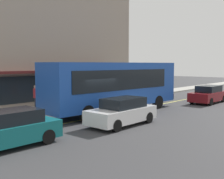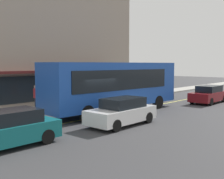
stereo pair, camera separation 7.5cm
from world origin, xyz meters
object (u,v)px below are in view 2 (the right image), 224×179
(car_teal, at_px, (7,129))
(car_maroon, at_px, (208,94))
(bus, at_px, (116,84))
(traffic_light, at_px, (89,75))
(car_white, at_px, (122,112))
(pedestrian_at_corner, at_px, (36,95))

(car_teal, bearing_deg, car_maroon, -2.14)
(bus, height_order, traffic_light, bus)
(traffic_light, xyz_separation_m, car_white, (-4.16, -7.06, -1.79))
(bus, height_order, car_maroon, bus)
(bus, distance_m, car_white, 4.34)
(car_white, xyz_separation_m, car_teal, (-6.38, 0.78, 0.00))
(bus, bearing_deg, pedestrian_at_corner, 129.38)
(traffic_light, bearing_deg, pedestrian_at_corner, 175.87)
(car_maroon, bearing_deg, bus, 162.19)
(car_maroon, bearing_deg, traffic_light, 138.10)
(traffic_light, xyz_separation_m, pedestrian_at_corner, (-4.91, 0.35, -1.33))
(traffic_light, bearing_deg, car_maroon, -41.90)
(bus, xyz_separation_m, pedestrian_at_corner, (-3.62, 4.41, -0.78))
(traffic_light, distance_m, car_teal, 12.40)
(car_maroon, distance_m, pedestrian_at_corner, 14.63)
(bus, height_order, pedestrian_at_corner, bus)
(car_white, xyz_separation_m, car_maroon, (11.92, 0.10, 0.00))
(traffic_light, distance_m, car_white, 8.39)
(car_teal, bearing_deg, traffic_light, 30.77)
(car_maroon, bearing_deg, pedestrian_at_corner, 149.99)
(pedestrian_at_corner, bearing_deg, bus, -50.62)
(car_teal, xyz_separation_m, pedestrian_at_corner, (5.64, 6.63, 0.46))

